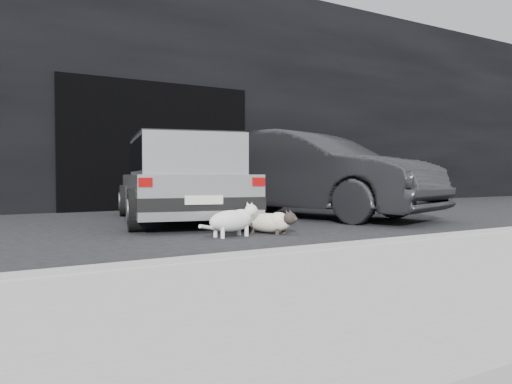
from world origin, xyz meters
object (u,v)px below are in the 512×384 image
silver_hatchback (182,175)px  cat_white (234,220)px  second_car (309,174)px  cat_siamese (272,222)px

silver_hatchback → cat_white: 2.06m
cat_white → second_car: bearing=117.8°
second_car → cat_white: size_ratio=5.18×
silver_hatchback → cat_siamese: (0.34, -1.98, -0.56)m
cat_siamese → silver_hatchback: bearing=-105.4°
silver_hatchback → cat_siamese: 2.09m
silver_hatchback → cat_white: (-0.18, -1.99, -0.51)m
silver_hatchback → cat_white: size_ratio=4.48×
cat_siamese → cat_white: 0.53m
second_car → cat_white: bearing=-162.5°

